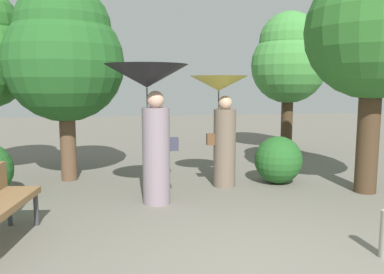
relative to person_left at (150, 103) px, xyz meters
name	(u,v)px	position (x,y,z in m)	size (l,w,h in m)	color
person_left	(150,103)	(0.00, 0.00, 0.00)	(1.23, 1.23, 2.10)	gray
person_right	(221,113)	(1.30, 0.79, -0.22)	(1.01, 1.01, 1.96)	#6B5B4C
tree_near_right	(289,59)	(4.00, 4.11, 0.98)	(2.00, 2.00, 3.74)	#42301E
tree_mid_left	(64,53)	(-1.44, 1.76, 0.86)	(2.18, 2.18, 3.67)	brown
tree_mid_right	(375,17)	(3.61, -0.02, 1.35)	(2.21, 2.21, 4.27)	#42301E
bush_path_right	(278,160)	(2.39, 0.82, -1.10)	(0.87, 0.87, 0.87)	#235B23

